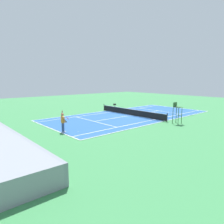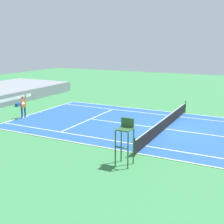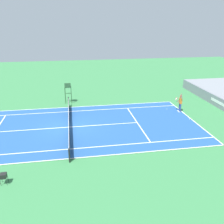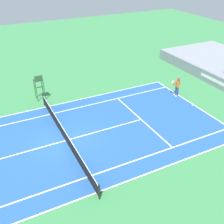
% 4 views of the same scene
% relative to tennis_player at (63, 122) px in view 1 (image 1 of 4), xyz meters
% --- Properties ---
extents(ground_plane, '(80.00, 80.00, 0.00)m').
position_rel_tennis_player_xyz_m(ground_plane, '(2.15, -11.63, -0.99)').
color(ground_plane, '#387F47').
extents(court, '(11.08, 23.88, 0.03)m').
position_rel_tennis_player_xyz_m(court, '(2.15, -11.63, -0.98)').
color(court, '#235193').
rests_on(court, ground).
extents(net, '(11.98, 0.10, 1.07)m').
position_rel_tennis_player_xyz_m(net, '(2.15, -11.63, -0.47)').
color(net, black).
rests_on(net, ground).
extents(barrier_wall, '(22.99, 0.25, 1.19)m').
position_rel_tennis_player_xyz_m(barrier_wall, '(2.15, 4.83, -0.40)').
color(barrier_wall, gray).
rests_on(barrier_wall, ground).
extents(tennis_player, '(0.81, 0.62, 2.08)m').
position_rel_tennis_player_xyz_m(tennis_player, '(0.00, 0.00, 0.00)').
color(tennis_player, navy).
rests_on(tennis_player, ground).
extents(tennis_ball, '(0.07, 0.07, 0.07)m').
position_rel_tennis_player_xyz_m(tennis_ball, '(-0.92, -1.05, -0.96)').
color(tennis_ball, '#D1E533').
rests_on(tennis_ball, ground).
extents(umpire_chair, '(0.77, 0.77, 2.44)m').
position_rel_tennis_player_xyz_m(umpire_chair, '(-5.05, -11.63, 0.56)').
color(umpire_chair, '#2D562D').
rests_on(umpire_chair, ground).
extents(equipment_bag, '(0.94, 0.46, 0.32)m').
position_rel_tennis_player_xyz_m(equipment_bag, '(3.47, 3.90, -0.83)').
color(equipment_bag, '#194799').
rests_on(equipment_bag, ground).
extents(ball_hopper, '(0.36, 0.36, 0.70)m').
position_rel_tennis_player_xyz_m(ball_hopper, '(9.81, -15.49, -0.42)').
color(ball_hopper, black).
rests_on(ball_hopper, ground).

